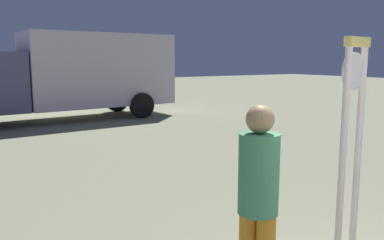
{
  "coord_description": "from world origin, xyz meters",
  "views": [
    {
      "loc": [
        -2.91,
        -0.94,
        2.12
      ],
      "look_at": [
        0.27,
        4.11,
        1.2
      ],
      "focal_mm": 37.09,
      "sensor_mm": 36.0,
      "label": 1
    }
  ],
  "objects": [
    {
      "name": "person_near_clock",
      "position": [
        -0.77,
        1.43,
        0.98
      ],
      "size": [
        0.34,
        0.34,
        1.76
      ],
      "color": "orange",
      "rests_on": "ground_plane"
    },
    {
      "name": "box_truck_near",
      "position": [
        1.29,
        13.14,
        1.64
      ],
      "size": [
        7.28,
        2.73,
        3.02
      ],
      "color": "silver",
      "rests_on": "ground_plane"
    },
    {
      "name": "standing_clock",
      "position": [
        0.66,
        1.61,
        1.41
      ],
      "size": [
        0.42,
        0.15,
        2.34
      ],
      "color": "silver",
      "rests_on": "ground_plane"
    }
  ]
}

